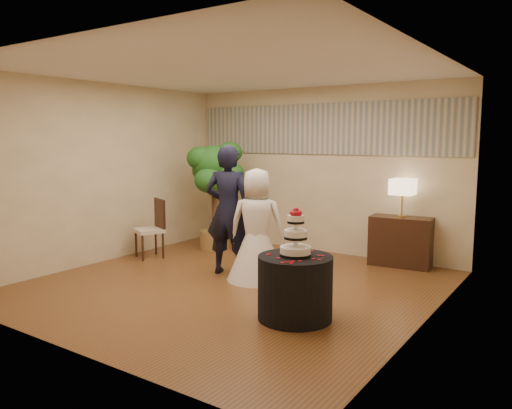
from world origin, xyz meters
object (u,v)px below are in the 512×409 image
Objects in this scene: wedding_cake at (296,232)px; table_lamp at (402,198)px; console at (401,241)px; side_chair at (149,229)px; ficus_tree at (214,195)px; cake_table at (295,287)px; bride at (257,225)px; groom at (228,210)px.

wedding_cake is 0.91× the size of table_lamp.
side_chair is at bearing -159.21° from console.
ficus_tree reaches higher than wedding_cake.
console is 0.67m from table_lamp.
ficus_tree is at bearing 92.24° from side_chair.
cake_table is 0.61m from wedding_cake.
cake_table is at bearing 114.96° from bride.
bride is at bearing -126.85° from table_lamp.
side_chair is (-3.37, 1.09, 0.13)m from cake_table.
bride reaches higher than table_lamp.
ficus_tree reaches higher than cake_table.
bride is 2.09m from ficus_tree.
table_lamp is at bearing 0.00° from console.
wedding_cake is at bearing 114.96° from bride.
table_lamp is at bearing 85.87° from cake_table.
side_chair reaches higher than cake_table.
cake_table is at bearing -99.85° from console.
groom is at bearing -142.03° from console.
ficus_tree is 2.01× the size of side_chair.
console is 3.23m from ficus_tree.
table_lamp is 3.18m from ficus_tree.
cake_table is (1.19, -1.02, -0.43)m from bride.
console is (0.21, 2.88, -0.58)m from wedding_cake.
bride is at bearing 157.70° from groom.
ficus_tree is (-1.71, 1.19, 0.19)m from bride.
bride is 2.34m from table_lamp.
table_lamp is at bearing 51.46° from side_chair.
side_chair is at bearing -112.71° from ficus_tree.
groom reaches higher than side_chair.
ficus_tree is (-2.90, 2.20, 0.62)m from cake_table.
wedding_cake reaches higher than cake_table.
groom is 1.93× the size of side_chair.
console is 4.00m from side_chair.
groom is 1.66m from ficus_tree.
side_chair is at bearing 162.01° from cake_table.
bride is 1.61× the size of side_chair.
bride is 1.57m from wedding_cake.
table_lamp reaches higher than side_chair.
side_chair is at bearing 162.01° from wedding_cake.
side_chair is at bearing -153.48° from table_lamp.
side_chair is at bearing -26.53° from bride.
bride reaches higher than wedding_cake.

